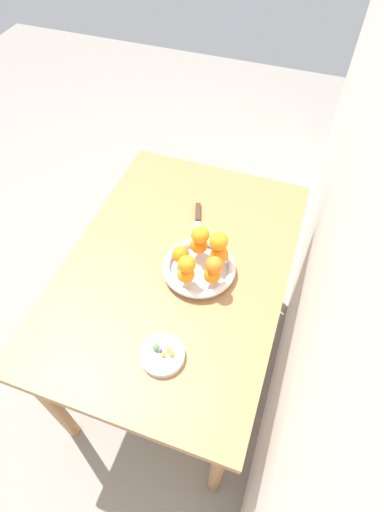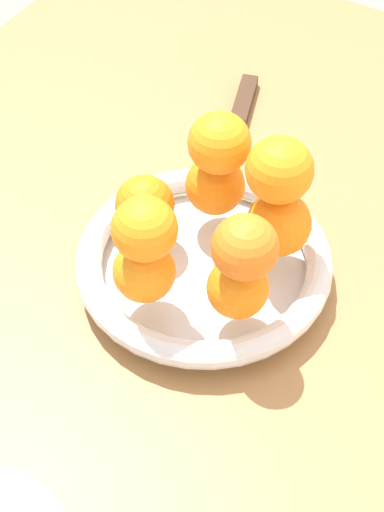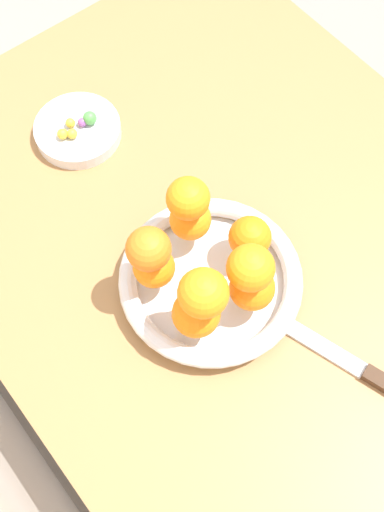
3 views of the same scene
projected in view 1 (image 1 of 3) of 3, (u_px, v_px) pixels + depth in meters
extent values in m
plane|color=gray|center=(181.00, 354.00, 1.98)|extent=(6.00, 6.00, 0.00)
cube|color=beige|center=(367.00, 186.00, 0.90)|extent=(4.00, 0.05, 2.50)
cube|color=#9E7042|center=(177.00, 268.00, 1.41)|extent=(1.10, 0.76, 0.04)
cylinder|color=#9E7042|center=(154.00, 222.00, 2.05)|extent=(0.05, 0.05, 0.70)
cylinder|color=#9E7042|center=(53.00, 405.00, 1.48)|extent=(0.05, 0.05, 0.70)
cylinder|color=#9E7042|center=(277.00, 254.00, 1.92)|extent=(0.05, 0.05, 0.70)
cylinder|color=#9E7042|center=(218.00, 468.00, 1.35)|extent=(0.05, 0.05, 0.70)
cylinder|color=silver|center=(199.00, 271.00, 1.37)|extent=(0.21, 0.21, 0.01)
torus|color=silver|center=(199.00, 268.00, 1.35)|extent=(0.25, 0.25, 0.03)
cylinder|color=silver|center=(162.00, 355.00, 1.18)|extent=(0.13, 0.13, 0.02)
sphere|color=orange|center=(212.00, 275.00, 1.29)|extent=(0.06, 0.06, 0.06)
sphere|color=orange|center=(219.00, 255.00, 1.33)|extent=(0.06, 0.06, 0.06)
sphere|color=orange|center=(199.00, 245.00, 1.36)|extent=(0.06, 0.06, 0.06)
sphere|color=orange|center=(180.00, 255.00, 1.33)|extent=(0.06, 0.06, 0.06)
sphere|color=orange|center=(186.00, 274.00, 1.29)|extent=(0.06, 0.06, 0.06)
sphere|color=orange|center=(214.00, 265.00, 1.24)|extent=(0.06, 0.06, 0.06)
sphere|color=orange|center=(200.00, 235.00, 1.31)|extent=(0.06, 0.06, 0.06)
sphere|color=orange|center=(219.00, 241.00, 1.29)|extent=(0.06, 0.06, 0.06)
sphere|color=orange|center=(187.00, 264.00, 1.24)|extent=(0.06, 0.06, 0.06)
sphere|color=#4C9947|center=(156.00, 347.00, 1.17)|extent=(0.02, 0.02, 0.02)
sphere|color=gold|center=(163.00, 355.00, 1.16)|extent=(0.02, 0.02, 0.02)
sphere|color=#8C4C99|center=(160.00, 350.00, 1.17)|extent=(0.01, 0.01, 0.01)
sphere|color=gold|center=(171.00, 353.00, 1.16)|extent=(0.02, 0.02, 0.02)
sphere|color=gold|center=(169.00, 350.00, 1.17)|extent=(0.02, 0.02, 0.02)
cube|color=#3F2819|center=(198.00, 212.00, 1.54)|extent=(0.09, 0.05, 0.01)
cube|color=silver|center=(197.00, 238.00, 1.47)|extent=(0.17, 0.07, 0.01)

